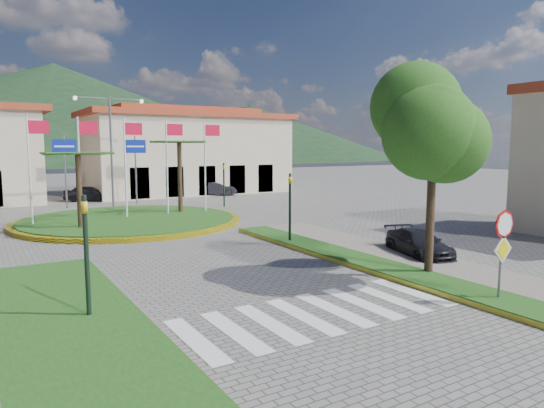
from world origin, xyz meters
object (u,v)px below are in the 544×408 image
stop_sign (503,241)px  car_dark_b (215,189)px  roundabout_island (130,220)px  car_side_right (419,243)px  car_dark_a (89,193)px  deciduous_tree (434,122)px

stop_sign → car_dark_b: 32.50m
roundabout_island → stop_sign: bearing=-76.3°
stop_sign → car_side_right: stop_sign is taller
stop_sign → car_dark_a: 33.31m
car_dark_a → car_dark_b: bearing=-71.3°
car_dark_b → car_side_right: car_dark_b is taller
roundabout_island → car_side_right: size_ratio=3.45×
roundabout_island → car_side_right: 16.58m
deciduous_tree → car_dark_b: deciduous_tree is taller
car_side_right → car_dark_a: bearing=122.5°
deciduous_tree → car_side_right: deciduous_tree is taller
stop_sign → car_dark_b: stop_sign is taller
stop_sign → car_dark_a: (-4.65, 32.96, -1.15)m
roundabout_island → deciduous_tree: bearing=-72.1°
deciduous_tree → car_side_right: (2.00, 2.21, -4.64)m
car_side_right → stop_sign: bearing=-98.6°
car_dark_b → car_side_right: 26.89m
car_dark_a → car_dark_b: (10.70, -1.05, -0.03)m
car_dark_a → car_side_right: bearing=-141.0°
car_dark_b → car_side_right: (-3.45, -26.66, -0.08)m
stop_sign → deciduous_tree: bearing=78.8°
deciduous_tree → car_dark_b: 29.74m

